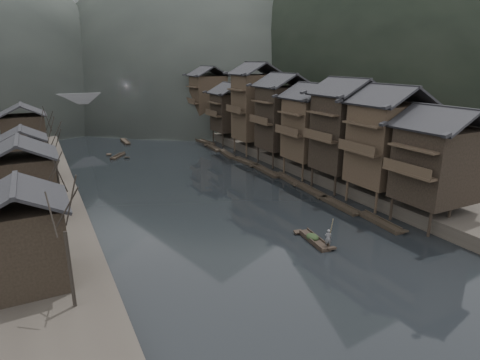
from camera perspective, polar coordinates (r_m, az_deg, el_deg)
water at (r=42.25m, az=1.48°, el=-6.44°), size 300.00×300.00×0.00m
right_bank at (r=92.79m, az=8.74°, el=6.80°), size 40.00×200.00×1.80m
stilt_houses at (r=65.22m, az=6.64°, el=9.91°), size 9.00×67.60×16.49m
left_houses at (r=55.30m, az=-28.49°, el=3.26°), size 8.10×53.20×8.73m
bare_trees at (r=45.84m, az=-24.43°, el=3.04°), size 3.98×43.01×7.97m
moored_sampans at (r=63.15m, az=2.99°, el=1.65°), size 2.78×55.96×0.47m
midriver_boats at (r=87.43m, az=-15.05°, el=5.35°), size 15.13×28.52×0.45m
stone_bridge at (r=108.30m, az=-17.31°, el=9.91°), size 40.00×6.00×9.00m
hero_sampan at (r=39.15m, az=10.48°, el=-8.36°), size 1.63×5.00×0.43m
cargo_heap at (r=39.07m, az=10.28°, el=-7.51°), size 1.09×1.42×0.65m
boatman at (r=37.64m, az=12.43°, el=-7.74°), size 0.74×0.66×1.70m
bamboo_pole at (r=36.67m, az=12.96°, el=-3.55°), size 1.21×1.91×4.10m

